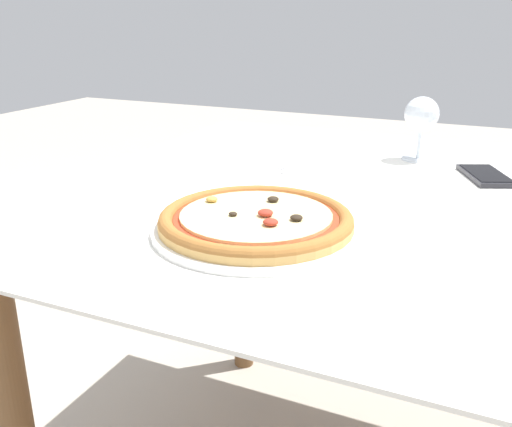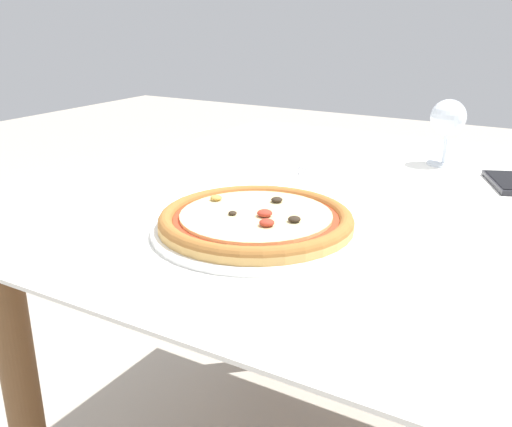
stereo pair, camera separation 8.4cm
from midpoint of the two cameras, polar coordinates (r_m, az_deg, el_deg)
The scene contains 5 objects.
dining_table at distance 1.05m, azimuth 12.64°, elevation -3.12°, with size 1.30×1.09×0.75m.
pizza_plate at distance 0.85m, azimuth -2.84°, elevation -0.87°, with size 0.31×0.31×0.04m.
fork at distance 1.14m, azimuth -0.30°, elevation 3.81°, with size 0.03×0.17×0.00m.
wine_glass_far_left at distance 1.29m, azimuth 14.45°, elevation 9.39°, with size 0.07×0.07×0.14m.
cell_phone at distance 1.20m, azimuth 20.12°, elevation 3.57°, with size 0.12×0.16×0.01m.
Camera 1 is at (0.14, -0.97, 1.07)m, focal length 40.00 mm.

